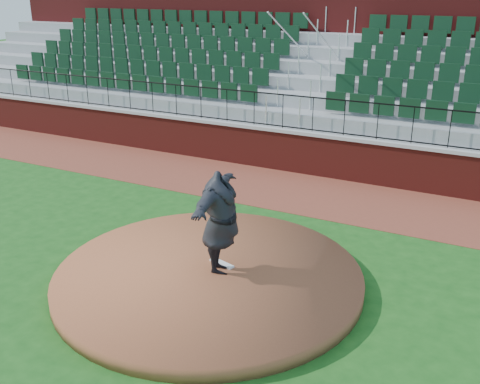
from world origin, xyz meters
name	(u,v)px	position (x,y,z in m)	size (l,w,h in m)	color
ground	(204,279)	(0.00, 0.00, 0.00)	(90.00, 90.00, 0.00)	#174F16
warning_track	(306,192)	(0.00, 5.40, 0.01)	(34.00, 3.20, 0.01)	brown
field_wall	(326,156)	(0.00, 7.00, 0.60)	(34.00, 0.35, 1.20)	maroon
wall_cap	(327,135)	(0.00, 7.00, 1.25)	(34.00, 0.45, 0.10)	#B7B7B7
wall_railing	(328,116)	(0.00, 7.00, 1.80)	(34.00, 0.05, 1.00)	black
seating_stands	(357,85)	(0.00, 9.72, 2.30)	(34.00, 5.10, 4.60)	gray
concourse_wall	(380,61)	(0.00, 12.52, 2.75)	(34.00, 0.50, 5.50)	maroon
pitchers_mound	(209,277)	(0.14, -0.07, 0.12)	(5.81, 5.81, 0.25)	brown
pitching_rubber	(222,263)	(0.24, 0.28, 0.27)	(0.55, 0.14, 0.04)	white
pitcher	(220,223)	(0.35, 0.03, 1.25)	(2.45, 0.67, 2.00)	black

